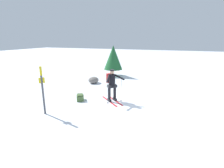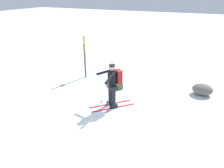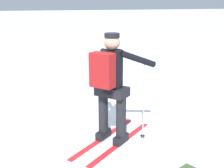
{
  "view_description": "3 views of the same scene",
  "coord_description": "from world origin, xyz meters",
  "views": [
    {
      "loc": [
        8.63,
        2.4,
        3.23
      ],
      "look_at": [
        0.52,
        -0.7,
        0.92
      ],
      "focal_mm": 28.0,
      "sensor_mm": 36.0,
      "label": 1
    },
    {
      "loc": [
        -2.69,
        5.92,
        4.1
      ],
      "look_at": [
        0.52,
        -0.7,
        0.92
      ],
      "focal_mm": 35.0,
      "sensor_mm": 36.0,
      "label": 2
    },
    {
      "loc": [
        -0.28,
        -5.07,
        2.21
      ],
      "look_at": [
        0.52,
        -0.7,
        0.92
      ],
      "focal_mm": 50.0,
      "sensor_mm": 36.0,
      "label": 3
    }
  ],
  "objects": [
    {
      "name": "ground_plane",
      "position": [
        0.0,
        0.0,
        0.0
      ],
      "size": [
        80.0,
        80.0,
        0.0
      ],
      "primitive_type": "plane",
      "color": "white"
    },
    {
      "name": "dropped_backpack",
      "position": [
        1.05,
        -2.31,
        0.16
      ],
      "size": [
        0.61,
        0.57,
        0.33
      ],
      "color": "#4C6B38",
      "rests_on": "ground_plane"
    },
    {
      "name": "skier",
      "position": [
        0.5,
        -0.72,
        0.97
      ],
      "size": [
        1.45,
        1.53,
        1.67
      ],
      "color": "red",
      "rests_on": "ground_plane"
    },
    {
      "name": "trail_marker",
      "position": [
        3.07,
        -2.87,
        1.23
      ],
      "size": [
        0.2,
        0.17,
        2.1
      ],
      "color": "#4C4C51",
      "rests_on": "ground_plane"
    },
    {
      "name": "rock_boulder",
      "position": [
        -2.48,
        -3.29,
        0.23
      ],
      "size": [
        0.84,
        0.71,
        0.46
      ],
      "primitive_type": "ellipsoid",
      "color": "slate",
      "rests_on": "ground_plane"
    }
  ]
}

